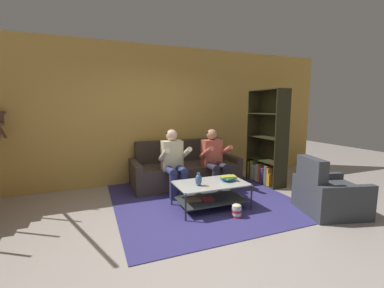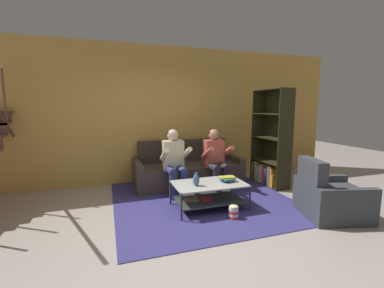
{
  "view_description": "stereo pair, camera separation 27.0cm",
  "coord_description": "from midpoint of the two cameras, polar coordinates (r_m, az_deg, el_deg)",
  "views": [
    {
      "loc": [
        -1.44,
        -3.0,
        1.62
      ],
      "look_at": [
        0.21,
        1.09,
        0.98
      ],
      "focal_mm": 24.0,
      "sensor_mm": 36.0,
      "label": 1
    },
    {
      "loc": [
        -1.19,
        -3.1,
        1.62
      ],
      "look_at": [
        0.21,
        1.09,
        0.98
      ],
      "focal_mm": 24.0,
      "sensor_mm": 36.0,
      "label": 2
    }
  ],
  "objects": [
    {
      "name": "bookshelf",
      "position": [
        5.65,
        18.42,
        -1.7
      ],
      "size": [
        0.38,
        0.92,
        1.97
      ],
      "color": "black",
      "rests_on": "ground"
    },
    {
      "name": "book_stack",
      "position": [
        4.26,
        9.69,
        -7.66
      ],
      "size": [
        0.26,
        0.22,
        0.08
      ],
      "color": "#2D4FB9",
      "rests_on": "coffee_table"
    },
    {
      "name": "person_seated_right",
      "position": [
        5.02,
        6.86,
        -2.94
      ],
      "size": [
        0.5,
        0.58,
        1.19
      ],
      "color": "#2A2531",
      "rests_on": "ground"
    },
    {
      "name": "armchair",
      "position": [
        4.45,
        29.89,
        -10.37
      ],
      "size": [
        1.02,
        0.99,
        0.87
      ],
      "color": "#3B3E45",
      "rests_on": "ground"
    },
    {
      "name": "area_rug",
      "position": [
        4.78,
        3.2,
        -11.52
      ],
      "size": [
        3.0,
        3.32,
        0.01
      ],
      "color": "navy",
      "rests_on": "ground"
    },
    {
      "name": "coffee_table",
      "position": [
        4.18,
        5.53,
        -10.49
      ],
      "size": [
        1.13,
        0.69,
        0.42
      ],
      "color": "#BBBEB8",
      "rests_on": "ground"
    },
    {
      "name": "popcorn_tub",
      "position": [
        3.93,
        11.25,
        -14.59
      ],
      "size": [
        0.14,
        0.14,
        0.2
      ],
      "color": "red",
      "rests_on": "ground"
    },
    {
      "name": "vase",
      "position": [
        3.97,
        2.9,
        -7.94
      ],
      "size": [
        0.1,
        0.1,
        0.2
      ],
      "color": "#3B5C8B",
      "rests_on": "coffee_table"
    },
    {
      "name": "couch",
      "position": [
        5.44,
        0.38,
        -5.84
      ],
      "size": [
        2.21,
        0.9,
        0.9
      ],
      "color": "#43382F",
      "rests_on": "ground"
    },
    {
      "name": "back_partition",
      "position": [
        5.67,
        -5.07,
        6.5
      ],
      "size": [
        8.4,
        0.12,
        2.9
      ],
      "primitive_type": "cube",
      "color": "gold",
      "rests_on": "ground"
    },
    {
      "name": "person_seated_left",
      "position": [
        4.73,
        -2.27,
        -3.46
      ],
      "size": [
        0.5,
        0.58,
        1.21
      ],
      "color": "navy",
      "rests_on": "ground"
    },
    {
      "name": "ground",
      "position": [
        3.69,
        4.59,
        -17.77
      ],
      "size": [
        16.8,
        16.8,
        0.0
      ],
      "primitive_type": "plane",
      "color": "#ACA199"
    }
  ]
}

